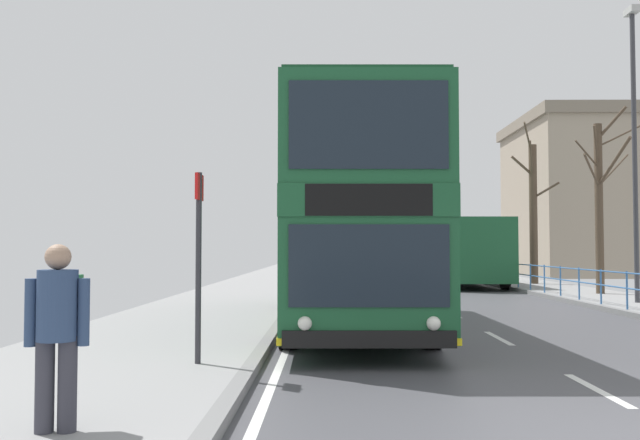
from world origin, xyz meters
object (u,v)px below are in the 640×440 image
at_px(pedestrian_with_backpack, 58,322).
at_px(bare_tree_far_01, 600,200).
at_px(double_decker_bus_main, 351,222).
at_px(background_bus_far_lane, 460,250).
at_px(bus_stop_sign_near, 199,245).
at_px(background_building_00, 610,196).
at_px(bare_tree_far_02, 533,211).
at_px(street_lamp_far_side, 634,133).

relative_size(pedestrian_with_backpack, bare_tree_far_01, 0.25).
bearing_deg(double_decker_bus_main, background_bus_far_lane, 71.81).
bearing_deg(pedestrian_with_backpack, background_bus_far_lane, 72.10).
height_order(double_decker_bus_main, bare_tree_far_01, bare_tree_far_01).
bearing_deg(double_decker_bus_main, bus_stop_sign_near, -112.30).
xyz_separation_m(double_decker_bus_main, bare_tree_far_01, (9.02, 9.19, 1.11)).
xyz_separation_m(double_decker_bus_main, background_building_00, (17.63, 29.52, 2.81)).
height_order(background_bus_far_lane, bare_tree_far_02, bare_tree_far_02).
height_order(background_bus_far_lane, pedestrian_with_backpack, background_bus_far_lane).
distance_m(background_bus_far_lane, background_building_00, 17.71).
bearing_deg(bare_tree_far_02, street_lamp_far_side, -91.14).
height_order(background_bus_far_lane, street_lamp_far_side, street_lamp_far_side).
distance_m(background_bus_far_lane, street_lamp_far_side, 12.62).
distance_m(pedestrian_with_backpack, street_lamp_far_side, 18.65).
bearing_deg(background_building_00, street_lamp_far_side, -110.61).
relative_size(double_decker_bus_main, bus_stop_sign_near, 4.19).
height_order(street_lamp_far_side, bare_tree_far_02, street_lamp_far_side).
relative_size(double_decker_bus_main, background_bus_far_lane, 1.10).
relative_size(background_bus_far_lane, pedestrian_with_backpack, 6.23).
xyz_separation_m(pedestrian_with_backpack, background_building_00, (20.45, 38.56, 4.02)).
height_order(bare_tree_far_02, background_building_00, background_building_00).
xyz_separation_m(bare_tree_far_02, background_building_00, (8.92, 13.51, 1.69)).
bearing_deg(bare_tree_far_01, background_building_00, 67.05).
bearing_deg(background_building_00, background_bus_far_lane, -133.89).
height_order(street_lamp_far_side, background_building_00, background_building_00).
bearing_deg(bus_stop_sign_near, bare_tree_far_01, 52.53).
xyz_separation_m(bare_tree_far_01, bare_tree_far_02, (-0.32, 6.82, 0.01)).
bearing_deg(bare_tree_far_01, background_bus_far_lane, 113.72).
bearing_deg(pedestrian_with_backpack, bare_tree_far_02, 65.29).
height_order(background_bus_far_lane, background_building_00, background_building_00).
xyz_separation_m(street_lamp_far_side, background_building_00, (9.14, 24.30, -0.02)).
relative_size(double_decker_bus_main, bare_tree_far_01, 1.69).
bearing_deg(bare_tree_far_02, bus_stop_sign_near, -116.99).
relative_size(background_bus_far_lane, bus_stop_sign_near, 3.82).
bearing_deg(bare_tree_far_01, double_decker_bus_main, -134.47).
xyz_separation_m(double_decker_bus_main, bus_stop_sign_near, (-2.27, -5.55, -0.53)).
height_order(background_bus_far_lane, bare_tree_far_01, bare_tree_far_01).
distance_m(street_lamp_far_side, background_building_00, 25.96).
height_order(bare_tree_far_01, bare_tree_far_02, bare_tree_far_02).
bearing_deg(bus_stop_sign_near, street_lamp_far_side, 45.02).
height_order(double_decker_bus_main, background_bus_far_lane, double_decker_bus_main).
bearing_deg(bus_stop_sign_near, double_decker_bus_main, 67.70).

